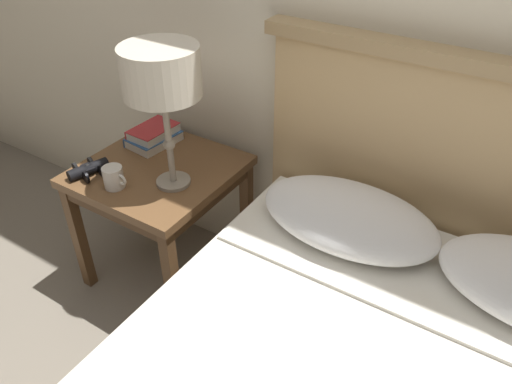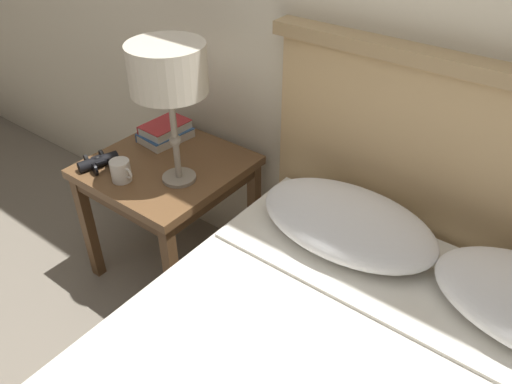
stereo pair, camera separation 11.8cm
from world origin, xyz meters
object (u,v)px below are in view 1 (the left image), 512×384
Objects in this scene: nightstand at (160,183)px; binoculars_pair at (88,169)px; book_stacked_on_top at (153,131)px; coffee_mug at (114,177)px; table_lamp at (161,75)px; book_on_nightstand at (154,139)px.

binoculars_pair reaches higher than nightstand.
coffee_mug is at bearing -73.03° from book_stacked_on_top.
table_lamp is at bearing 22.21° from binoculars_pair.
binoculars_pair is at bearing -136.84° from nightstand.
table_lamp reaches higher than book_on_nightstand.
table_lamp reaches higher than nightstand.
book_stacked_on_top reaches higher than book_on_nightstand.
book_on_nightstand is at bearing 135.49° from nightstand.
book_on_nightstand is 2.19× the size of coffee_mug.
binoculars_pair is (-0.19, -0.18, 0.10)m from nightstand.
book_stacked_on_top is at bearing 81.28° from binoculars_pair.
nightstand is 2.84× the size of book_stacked_on_top.
coffee_mug is (-0.17, -0.14, -0.39)m from table_lamp.
coffee_mug is (0.15, -0.01, 0.02)m from binoculars_pair.
table_lamp is 2.60× the size of book_stacked_on_top.
book_on_nightstand is 0.32m from binoculars_pair.
table_lamp is 0.50m from book_stacked_on_top.
coffee_mug reaches higher than book_on_nightstand.
nightstand is 1.09× the size of table_lamp.
table_lamp is 3.21× the size of binoculars_pair.
nightstand is 3.52× the size of binoculars_pair.
book_stacked_on_top is 0.33m from binoculars_pair.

